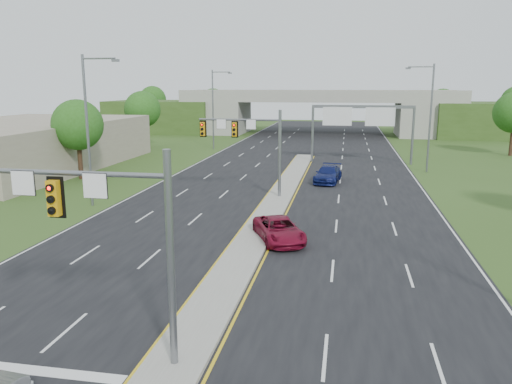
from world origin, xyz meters
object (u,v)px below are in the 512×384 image
Objects in this scene: overpass at (319,115)px; car_far_a at (279,230)px; car_far_b at (328,174)px; signal_mast_near at (98,222)px; signal_mast_far at (251,139)px; sign_gantry at (361,118)px.

car_far_a is at bearing -88.70° from overpass.
overpass reaches higher than car_far_b.
overpass is at bearing 88.38° from signal_mast_near.
car_far_b is at bearing 79.85° from signal_mast_near.
signal_mast_near is 14.86m from car_far_a.
car_far_a is at bearing -89.40° from car_far_b.
signal_mast_far is 10.30m from car_far_b.
signal_mast_near is 45.88m from sign_gantry.
signal_mast_far is 1.45× the size of car_far_a.
signal_mast_far is 0.09× the size of overpass.
sign_gantry is at bearing 82.81° from car_far_b.
car_far_b is (-3.12, -12.47, -4.47)m from sign_gantry.
signal_mast_near is at bearing -101.25° from sign_gantry.
overpass is 66.36m from car_far_a.
signal_mast_near is 33.27m from car_far_b.
car_far_b is at bearing 52.26° from signal_mast_far.
car_far_b is at bearing 60.47° from car_far_a.
car_far_b is (5.82, 32.52, -3.95)m from signal_mast_near.
signal_mast_far is at bearing 85.32° from car_far_a.
sign_gantry reaches higher than car_far_a.
overpass is at bearing 87.65° from signal_mast_far.
signal_mast_near is at bearing -93.28° from car_far_b.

